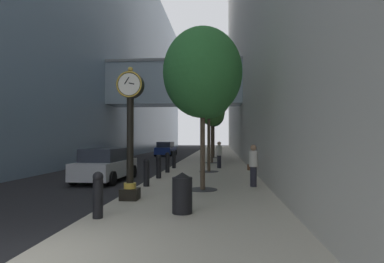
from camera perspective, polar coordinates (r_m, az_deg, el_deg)
ground_plane at (r=31.87m, az=-0.87°, el=-4.85°), size 110.00×110.00×0.00m
sidewalk_right at (r=34.69m, az=3.94°, el=-4.43°), size 5.20×80.00×0.14m
building_block_left at (r=38.92m, az=-17.49°, el=14.57°), size 21.23×80.00×25.22m
street_clock at (r=10.17m, az=-11.04°, el=0.85°), size 0.84×0.55×4.18m
bollard_nearest at (r=8.16m, az=-16.52°, el=-10.64°), size 0.26×0.26×1.12m
bollard_third at (r=12.93m, az=-8.18°, el=-7.12°), size 0.26×0.26×1.12m
bollard_fourth at (r=15.38m, az=-6.00°, el=-6.16°), size 0.26×0.26×1.12m
bollard_fifth at (r=17.85m, az=-4.43°, el=-5.46°), size 0.26×0.26×1.12m
bollard_sixth at (r=20.33m, az=-3.24°, el=-4.93°), size 0.26×0.26×1.12m
street_tree_near at (r=12.13m, az=1.90°, el=10.45°), size 2.97×2.97×6.10m
street_tree_mid_near at (r=18.36m, az=3.03°, el=7.18°), size 2.76×2.76×6.20m
street_tree_mid_far at (r=24.55m, az=3.58°, el=3.74°), size 2.05×2.05×5.23m
street_tree_far at (r=30.84m, az=3.90°, el=3.03°), size 2.09×2.09×5.40m
trash_bin at (r=8.34m, az=-1.76°, el=-10.83°), size 0.53×0.53×1.05m
pedestrian_walking at (r=12.95m, az=10.92°, el=-5.83°), size 0.46×0.52×1.67m
pedestrian_by_clock at (r=20.37m, az=4.89°, el=-4.04°), size 0.37×0.37×1.70m
car_silver_near at (r=15.83m, az=-15.25°, el=-5.83°), size 2.09×4.39×1.58m
car_blue_mid at (r=36.52m, az=-4.72°, el=-3.14°), size 2.12×4.22×1.60m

